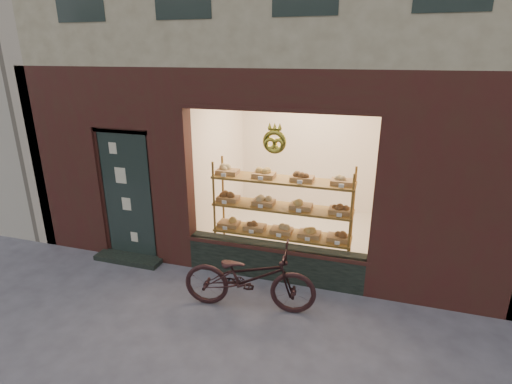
% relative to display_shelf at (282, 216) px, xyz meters
% --- Properties ---
extents(ground, '(90.00, 90.00, 0.00)m').
position_rel_display_shelf_xyz_m(ground, '(-0.45, -2.55, -0.85)').
color(ground, '#4D4D59').
extents(display_shelf, '(2.20, 0.45, 1.70)m').
position_rel_display_shelf_xyz_m(display_shelf, '(0.00, 0.00, 0.00)').
color(display_shelf, brown).
rests_on(display_shelf, ground).
extents(bicycle, '(1.85, 0.85, 0.94)m').
position_rel_display_shelf_xyz_m(bicycle, '(-0.12, -1.28, -0.39)').
color(bicycle, black).
rests_on(bicycle, ground).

